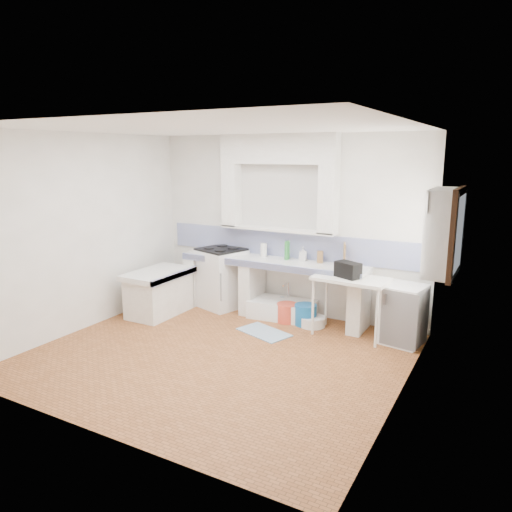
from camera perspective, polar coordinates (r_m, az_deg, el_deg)
The scene contains 36 objects.
floor at distance 6.26m, azimuth -4.49°, elevation -11.60°, with size 4.50×4.50×0.00m, color #9A592E.
ceiling at distance 5.74m, azimuth -4.97°, elevation 14.91°, with size 4.50×4.50×0.00m, color white.
wall_back at distance 7.57m, azimuth 3.65°, elevation 3.62°, with size 4.50×4.50×0.00m, color white.
wall_front at distance 4.36m, azimuth -19.33°, elevation -3.40°, with size 4.50×4.50×0.00m, color white.
wall_left at distance 7.31m, azimuth -19.63°, elevation 2.63°, with size 4.50×4.50×0.00m, color white.
wall_right at distance 5.00m, azimuth 17.39°, elevation -1.35°, with size 4.50×4.50×0.00m, color white.
alcove_mass at distance 7.42m, azimuth 2.63°, elevation 12.56°, with size 1.90×0.25×0.45m, color white.
window_frame at distance 6.10m, azimuth 21.40°, elevation 2.64°, with size 0.35×0.86×1.06m, color #391E12.
lace_valance at distance 6.07m, azimuth 20.32°, elevation 6.31°, with size 0.01×0.84×0.24m, color white.
counter_slab at distance 7.45m, azimuth 1.91°, elevation -0.74°, with size 3.00×0.60×0.08m, color white.
counter_lip at distance 7.20m, azimuth 0.91°, elevation -1.17°, with size 3.00×0.04×0.10m, color navy.
counter_pier_left at distance 8.26m, azimuth -6.81°, elevation -2.74°, with size 0.20×0.55×0.82m, color white.
counter_pier_mid at distance 7.72m, azimuth -0.43°, elevation -3.72°, with size 0.20×0.55×0.82m, color white.
counter_pier_right at distance 7.07m, azimuth 12.12°, elevation -5.50°, with size 0.20×0.55×0.82m, color white.
peninsula_top at distance 7.71m, azimuth -11.52°, elevation -2.06°, with size 0.70×1.10×0.08m, color white.
peninsula_base at distance 7.80m, azimuth -11.41°, elevation -4.55°, with size 0.60×1.00×0.62m, color white.
peninsula_lip at distance 7.51m, azimuth -9.59°, elevation -2.37°, with size 0.04×1.10×0.10m, color navy.
backsplash at distance 7.61m, azimuth 3.57°, elevation 1.37°, with size 4.27×0.03×0.40m, color navy.
stove at distance 8.00m, azimuth -4.10°, elevation -2.67°, with size 0.68×0.65×0.96m, color white.
sink at distance 7.55m, azimuth 3.18°, elevation -6.38°, with size 1.01×0.55×0.24m, color white.
side_table at distance 6.85m, azimuth 11.05°, elevation -5.91°, with size 1.01×0.56×0.04m, color white.
fridge at distance 6.78m, azimuth 17.01°, elevation -6.61°, with size 0.52×0.52×0.80m, color white.
bucket_red at distance 7.62m, azimuth 2.03°, elevation -6.10°, with size 0.29×0.29×0.27m, color red.
bucket_orange at distance 7.36m, azimuth 3.67°, elevation -6.71°, with size 0.31×0.31×0.29m, color #E74A31.
bucket_blue at distance 7.26m, azimuth 5.88°, elevation -6.93°, with size 0.33×0.33×0.31m, color #1462AA.
basin_white at distance 7.23m, azimuth 6.70°, elevation -7.71°, with size 0.38×0.38×0.15m, color white.
water_bottle_a at distance 7.72m, azimuth 3.11°, elevation -5.84°, with size 0.07×0.07×0.27m, color silver.
water_bottle_b at distance 7.66m, azimuth 4.10°, elevation -6.03°, with size 0.07×0.07×0.26m, color silver.
black_bag at distance 6.69m, azimuth 10.83°, elevation -1.63°, with size 0.34×0.20×0.22m, color black.
green_bottle_a at distance 7.42m, azimuth 3.63°, elevation 0.64°, with size 0.06×0.06×0.29m, color #267731.
green_bottle_b at distance 7.46m, azimuth 3.78°, elevation 0.71°, with size 0.06×0.06×0.29m, color #267731.
knife_block at distance 7.26m, azimuth 7.59°, elevation -0.11°, with size 0.09×0.07×0.18m, color olive.
cutting_board at distance 7.13m, azimuth 10.42°, elevation 0.17°, with size 0.02×0.24×0.33m, color olive.
paper_towel at distance 7.65m, azimuth 0.93°, elevation 0.73°, with size 0.11×0.11×0.21m, color white.
soap_bottle at distance 7.36m, azimuth 5.58°, elevation 0.25°, with size 0.10×0.10×0.22m, color white.
rug at distance 6.96m, azimuth 0.95°, elevation -9.02°, with size 0.75×0.43×0.01m, color #3D6894.
Camera 1 is at (3.17, -4.78, 2.52)m, focal length 33.76 mm.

